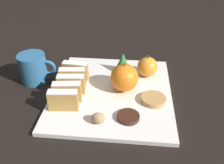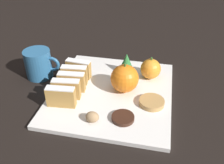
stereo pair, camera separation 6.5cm
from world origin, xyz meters
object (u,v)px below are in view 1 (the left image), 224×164
at_px(walnut, 98,118).
at_px(coffee_mug, 34,68).
at_px(orange_near, 124,78).
at_px(orange_far, 147,67).
at_px(chocolate_cookie, 128,117).

xyz_separation_m(walnut, coffee_mug, (-0.22, 0.18, 0.02)).
distance_m(orange_near, orange_far, 0.11).
distance_m(orange_far, coffee_mug, 0.35).
xyz_separation_m(chocolate_cookie, coffee_mug, (-0.30, 0.16, 0.03)).
distance_m(walnut, coffee_mug, 0.29).
bearing_deg(coffee_mug, walnut, -39.18).
bearing_deg(orange_far, chocolate_cookie, -103.50).
height_order(orange_far, coffee_mug, coffee_mug).
height_order(orange_far, walnut, orange_far).
bearing_deg(orange_far, coffee_mug, -172.61).
relative_size(walnut, coffee_mug, 0.29).
bearing_deg(orange_near, orange_far, 51.11).
relative_size(orange_near, coffee_mug, 0.78).
bearing_deg(walnut, chocolate_cookie, 16.88).
bearing_deg(walnut, orange_near, 69.31).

